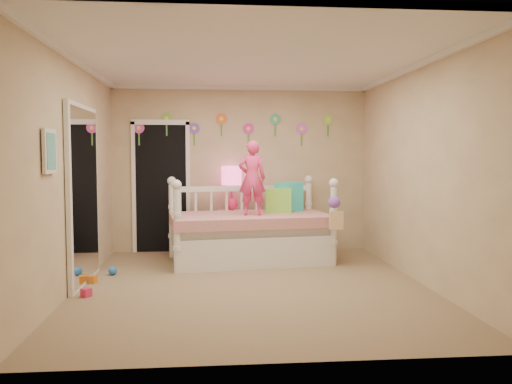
{
  "coord_description": "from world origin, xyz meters",
  "views": [
    {
      "loc": [
        -0.46,
        -5.83,
        1.5
      ],
      "look_at": [
        0.1,
        0.6,
        1.05
      ],
      "focal_mm": 35.85,
      "sensor_mm": 36.0,
      "label": 1
    }
  ],
  "objects": [
    {
      "name": "flower_decals",
      "position": [
        -0.09,
        2.24,
        1.94
      ],
      "size": [
        3.4,
        0.02,
        0.5
      ],
      "primitive_type": null,
      "color": "#B2668C",
      "rests_on": "back_wall"
    },
    {
      "name": "pillow_turquoise",
      "position": [
        0.68,
        1.66,
        0.9
      ],
      "size": [
        0.45,
        0.35,
        0.44
      ],
      "primitive_type": "cube",
      "rotation": [
        0.0,
        0.0,
        0.51
      ],
      "color": "#27C6BC",
      "rests_on": "daybed"
    },
    {
      "name": "mirror_closet",
      "position": [
        -1.96,
        0.3,
        1.05
      ],
      "size": [
        0.07,
        1.3,
        2.1
      ],
      "primitive_type": "cube",
      "color": "white",
      "rests_on": "left_wall"
    },
    {
      "name": "floor",
      "position": [
        0.0,
        0.0,
        0.0
      ],
      "size": [
        4.0,
        4.5,
        0.01
      ],
      "primitive_type": "cube",
      "color": "#7F684C",
      "rests_on": "ground"
    },
    {
      "name": "daybed",
      "position": [
        0.08,
        1.38,
        0.61
      ],
      "size": [
        2.4,
        1.5,
        1.22
      ],
      "primitive_type": null,
      "rotation": [
        0.0,
        0.0,
        0.14
      ],
      "color": "white",
      "rests_on": "floor"
    },
    {
      "name": "nightstand",
      "position": [
        -0.15,
        2.07,
        0.33
      ],
      "size": [
        0.44,
        0.35,
        0.66
      ],
      "primitive_type": "cube",
      "rotation": [
        0.0,
        0.0,
        0.13
      ],
      "color": "white",
      "rests_on": "floor"
    },
    {
      "name": "toy_scatter",
      "position": [
        -1.75,
        0.26,
        0.06
      ],
      "size": [
        1.02,
        1.42,
        0.11
      ],
      "primitive_type": null,
      "rotation": [
        0.0,
        0.0,
        0.18
      ],
      "color": "#996666",
      "rests_on": "floor"
    },
    {
      "name": "closet_doorway",
      "position": [
        -1.25,
        2.23,
        1.03
      ],
      "size": [
        0.9,
        0.04,
        2.07
      ],
      "primitive_type": "cube",
      "color": "black",
      "rests_on": "back_wall"
    },
    {
      "name": "pillow_lime",
      "position": [
        0.51,
        1.51,
        0.86
      ],
      "size": [
        0.39,
        0.19,
        0.35
      ],
      "primitive_type": "cube",
      "rotation": [
        0.0,
        0.0,
        -0.16
      ],
      "color": "#86E044",
      "rests_on": "daybed"
    },
    {
      "name": "left_wall",
      "position": [
        -2.0,
        0.0,
        1.3
      ],
      "size": [
        0.01,
        4.5,
        2.6
      ],
      "primitive_type": "cube",
      "color": "tan",
      "rests_on": "floor"
    },
    {
      "name": "right_wall",
      "position": [
        2.0,
        0.0,
        1.3
      ],
      "size": [
        0.01,
        4.5,
        2.6
      ],
      "primitive_type": "cube",
      "color": "tan",
      "rests_on": "floor"
    },
    {
      "name": "child",
      "position": [
        0.1,
        1.23,
        1.2
      ],
      "size": [
        0.39,
        0.26,
        1.04
      ],
      "primitive_type": "imported",
      "rotation": [
        0.0,
        0.0,
        3.11
      ],
      "color": "#F33777",
      "rests_on": "daybed"
    },
    {
      "name": "back_wall",
      "position": [
        0.0,
        2.25,
        1.3
      ],
      "size": [
        4.0,
        0.01,
        2.6
      ],
      "primitive_type": "cube",
      "color": "tan",
      "rests_on": "floor"
    },
    {
      "name": "hanging_bag",
      "position": [
        1.15,
        0.73,
        0.74
      ],
      "size": [
        0.2,
        0.16,
        0.36
      ],
      "primitive_type": null,
      "color": "beige",
      "rests_on": "daybed"
    },
    {
      "name": "table_lamp",
      "position": [
        -0.15,
        2.07,
        1.12
      ],
      "size": [
        0.31,
        0.31,
        0.69
      ],
      "color": "#EB1F57",
      "rests_on": "nightstand"
    },
    {
      "name": "crown_molding",
      "position": [
        0.0,
        0.0,
        2.57
      ],
      "size": [
        4.0,
        4.5,
        0.06
      ],
      "primitive_type": null,
      "color": "white",
      "rests_on": "ceiling"
    },
    {
      "name": "ceiling",
      "position": [
        0.0,
        0.0,
        2.6
      ],
      "size": [
        4.0,
        4.5,
        0.01
      ],
      "primitive_type": "cube",
      "color": "white",
      "rests_on": "floor"
    },
    {
      "name": "wall_picture",
      "position": [
        -1.97,
        -0.9,
        1.55
      ],
      "size": [
        0.05,
        0.34,
        0.42
      ],
      "primitive_type": "cube",
      "color": "white",
      "rests_on": "left_wall"
    }
  ]
}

